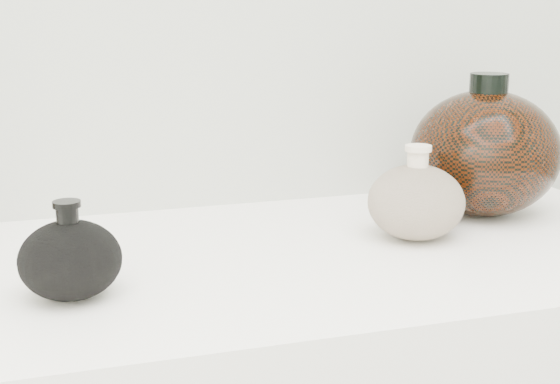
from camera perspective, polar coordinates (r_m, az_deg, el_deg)
name	(u,v)px	position (r m, az deg, el deg)	size (l,w,h in m)	color
black_gourd_vase	(70,259)	(0.84, -15.09, -4.76)	(0.14, 0.14, 0.11)	black
cream_gourd_vase	(416,201)	(1.03, 9.92, -0.68)	(0.14, 0.14, 0.12)	#B9A391
right_round_pot	(485,152)	(1.16, 14.74, 2.82)	(0.27, 0.27, 0.20)	black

